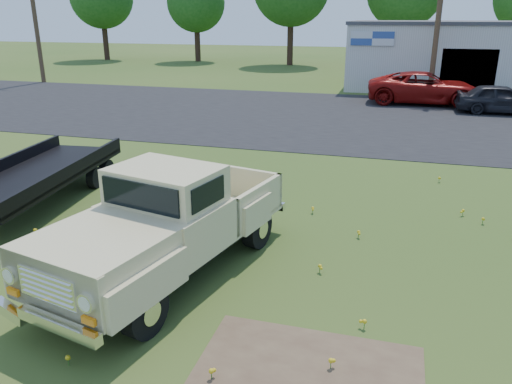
# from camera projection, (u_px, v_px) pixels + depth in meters

# --- Properties ---
(ground) EXTENTS (140.00, 140.00, 0.00)m
(ground) POSITION_uv_depth(u_px,v_px,m) (259.00, 260.00, 9.72)
(ground) COLOR #2E4D18
(ground) RESTS_ON ground
(asphalt_lot) EXTENTS (90.00, 14.00, 0.02)m
(asphalt_lot) POSITION_uv_depth(u_px,v_px,m) (345.00, 117.00, 23.31)
(asphalt_lot) COLOR black
(asphalt_lot) RESTS_ON ground
(dirt_patch_a) EXTENTS (3.00, 2.00, 0.01)m
(dirt_patch_a) POSITION_uv_depth(u_px,v_px,m) (307.00, 374.00, 6.61)
(dirt_patch_a) COLOR brown
(dirt_patch_a) RESTS_ON ground
(dirt_patch_b) EXTENTS (2.20, 1.60, 0.01)m
(dirt_patch_b) POSITION_uv_depth(u_px,v_px,m) (223.00, 192.00, 13.41)
(dirt_patch_b) COLOR brown
(dirt_patch_b) RESTS_ON ground
(commercial_building) EXTENTS (14.20, 8.20, 4.15)m
(commercial_building) POSITION_uv_depth(u_px,v_px,m) (463.00, 55.00, 31.92)
(commercial_building) COLOR #B8B8B3
(commercial_building) RESTS_ON ground
(utility_pole_west) EXTENTS (1.60, 0.30, 9.00)m
(utility_pole_west) POSITION_uv_depth(u_px,v_px,m) (34.00, 13.00, 33.80)
(utility_pole_west) COLOR #452E20
(utility_pole_west) RESTS_ON ground
(utility_pole_mid) EXTENTS (1.60, 0.30, 9.00)m
(utility_pole_mid) POSITION_uv_depth(u_px,v_px,m) (439.00, 13.00, 27.08)
(utility_pole_mid) COLOR #452E20
(utility_pole_mid) RESTS_ON ground
(treeline_b) EXTENTS (5.76, 5.76, 8.57)m
(treeline_b) POSITION_uv_depth(u_px,v_px,m) (196.00, 3.00, 49.63)
(treeline_b) COLOR #342017
(treeline_b) RESTS_ON ground
(vintage_pickup_truck) EXTENTS (3.38, 5.96, 2.04)m
(vintage_pickup_truck) POSITION_uv_depth(u_px,v_px,m) (168.00, 222.00, 8.90)
(vintage_pickup_truck) COLOR beige
(vintage_pickup_truck) RESTS_ON ground
(flatbed_trailer) EXTENTS (2.72, 6.32, 1.67)m
(flatbed_trailer) POSITION_uv_depth(u_px,v_px,m) (35.00, 171.00, 12.41)
(flatbed_trailer) COLOR black
(flatbed_trailer) RESTS_ON ground
(red_pickup) EXTENTS (6.00, 2.82, 1.66)m
(red_pickup) POSITION_uv_depth(u_px,v_px,m) (425.00, 88.00, 26.49)
(red_pickup) COLOR maroon
(red_pickup) RESTS_ON ground
(dark_sedan) EXTENTS (4.09, 1.66, 1.39)m
(dark_sedan) POSITION_uv_depth(u_px,v_px,m) (501.00, 99.00, 23.86)
(dark_sedan) COLOR black
(dark_sedan) RESTS_ON ground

